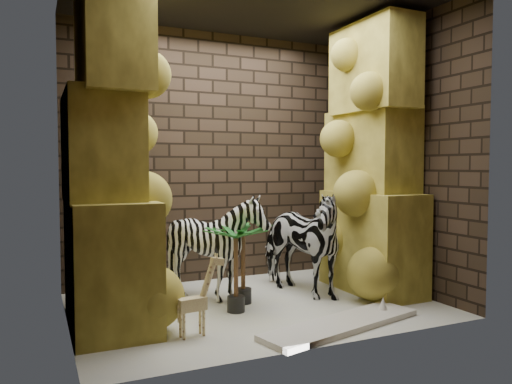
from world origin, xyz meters
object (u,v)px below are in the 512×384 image
palm_front (243,264)px  palm_back (236,269)px  giraffe_toy (192,295)px  surfboard (342,324)px  zebra_right (297,233)px  zebra_left (216,252)px

palm_front → palm_back: size_ratio=0.99×
giraffe_toy → surfboard: bearing=-21.6°
giraffe_toy → palm_back: (0.58, 0.49, 0.07)m
zebra_right → surfboard: zebra_right is taller
surfboard → zebra_right: bearing=67.3°
palm_front → surfboard: 1.21m
zebra_right → giraffe_toy: 1.67m
zebra_left → surfboard: size_ratio=0.69×
zebra_right → zebra_left: size_ratio=1.20×
zebra_right → surfboard: bearing=-113.2°
giraffe_toy → palm_front: 1.06m
palm_front → surfboard: palm_front is taller
palm_back → giraffe_toy: bearing=-139.9°
zebra_left → palm_front: zebra_left is taller
surfboard → zebra_left: bearing=105.4°
zebra_left → palm_front: bearing=-38.9°
surfboard → palm_front: bearing=101.4°
palm_front → surfboard: bearing=-64.9°
zebra_right → palm_back: bearing=-173.6°
giraffe_toy → zebra_left: bearing=52.5°
zebra_left → surfboard: zebra_left is taller
giraffe_toy → zebra_right: bearing=21.7°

